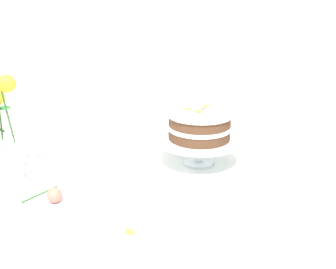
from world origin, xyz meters
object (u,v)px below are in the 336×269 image
object	(u,v)px
layer_cake	(200,124)
fallen_rose	(54,195)
flower_vase	(6,141)
cake_stand	(199,143)
dining_table	(150,195)

from	to	relation	value
layer_cake	fallen_rose	distance (m)	0.53
flower_vase	fallen_rose	size ratio (longest dim) A/B	2.89
layer_cake	fallen_rose	xyz separation A→B (m)	(-0.51, -0.11, -0.13)
fallen_rose	flower_vase	bearing A→B (deg)	121.98
flower_vase	fallen_rose	world-z (taller)	flower_vase
layer_cake	flower_vase	world-z (taller)	flower_vase
cake_stand	flower_vase	bearing A→B (deg)	171.84
flower_vase	dining_table	bearing A→B (deg)	-11.60
dining_table	cake_stand	xyz separation A→B (m)	(0.18, 0.00, 0.18)
cake_stand	fallen_rose	distance (m)	0.52
dining_table	flower_vase	distance (m)	0.51
flower_vase	fallen_rose	bearing A→B (deg)	-58.02
dining_table	cake_stand	world-z (taller)	cake_stand
dining_table	flower_vase	size ratio (longest dim) A/B	4.04
dining_table	fallen_rose	world-z (taller)	fallen_rose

